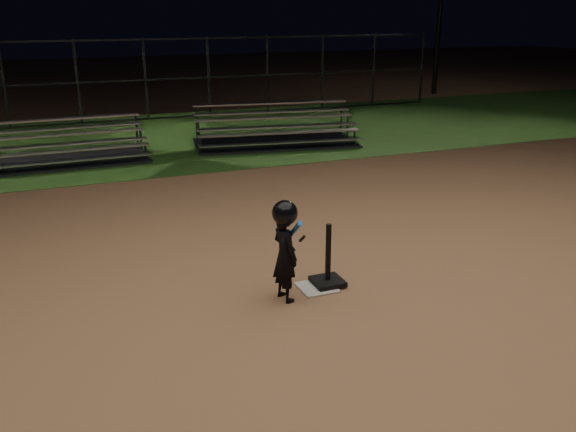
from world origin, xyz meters
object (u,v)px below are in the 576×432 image
object	(u,v)px
bleacher_right	(276,137)
batting_tee	(328,273)
home_plate	(317,287)
child_batter	(285,248)
bleacher_left	(61,155)

from	to	relation	value
bleacher_right	batting_tee	bearing A→B (deg)	-97.48
home_plate	child_batter	xyz separation A→B (m)	(-0.48, -0.12, 0.66)
batting_tee	child_batter	distance (m)	0.83
child_batter	bleacher_right	distance (m)	8.82
home_plate	bleacher_left	xyz separation A→B (m)	(-2.75, 8.13, 0.18)
batting_tee	bleacher_left	bearing A→B (deg)	109.78
batting_tee	bleacher_left	world-z (taller)	bleacher_left
bleacher_right	home_plate	bearing A→B (deg)	-98.47
home_plate	child_batter	bearing A→B (deg)	-165.72
child_batter	bleacher_left	world-z (taller)	child_batter
child_batter	bleacher_right	size ratio (longest dim) A/B	0.29
home_plate	bleacher_right	world-z (taller)	bleacher_right
bleacher_left	bleacher_right	world-z (taller)	bleacher_right
home_plate	bleacher_left	world-z (taller)	bleacher_left
home_plate	bleacher_left	distance (m)	8.59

